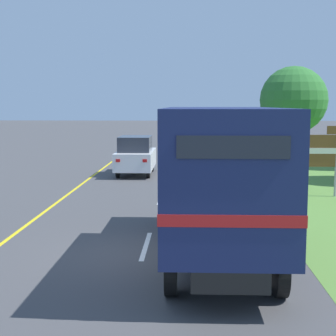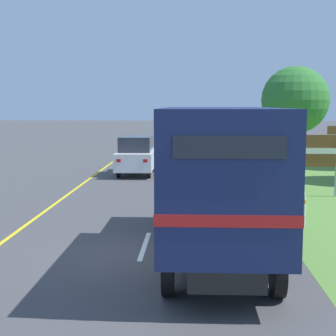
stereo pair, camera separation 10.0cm
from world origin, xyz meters
name	(u,v)px [view 1 (the left image)]	position (x,y,z in m)	size (l,w,h in m)	color
ground_plane	(143,254)	(0.00, 0.00, 0.00)	(200.00, 200.00, 0.00)	#444447
edge_line_yellow	(93,176)	(-3.70, 13.38, 0.00)	(0.12, 60.44, 0.01)	yellow
centre_dash_near	(146,246)	(0.00, 0.72, 0.00)	(0.12, 2.60, 0.01)	white
centre_dash_mid_a	(160,198)	(0.00, 7.32, 0.00)	(0.12, 2.60, 0.01)	white
centre_dash_mid_b	(168,174)	(0.00, 13.92, 0.00)	(0.12, 2.60, 0.01)	white
centre_dash_far	(172,160)	(0.00, 20.52, 0.00)	(0.12, 2.60, 0.01)	white
centre_dash_farthest	(175,151)	(0.00, 27.12, 0.00)	(0.12, 2.60, 0.01)	white
horse_trailer_truck	(219,175)	(1.75, -0.26, 1.94)	(2.36, 7.82, 3.46)	black
lead_car_white	(136,155)	(-1.62, 13.86, 0.98)	(1.80, 4.00, 1.94)	black
highway_sign	(317,152)	(5.96, 7.97, 1.72)	(2.29, 0.09, 2.72)	#9E9EA3
roadside_tree_far	(294,100)	(8.48, 25.31, 3.83)	(4.78, 4.78, 6.23)	brown
delineator_post	(305,210)	(4.43, 2.90, 0.51)	(0.08, 0.08, 0.95)	white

